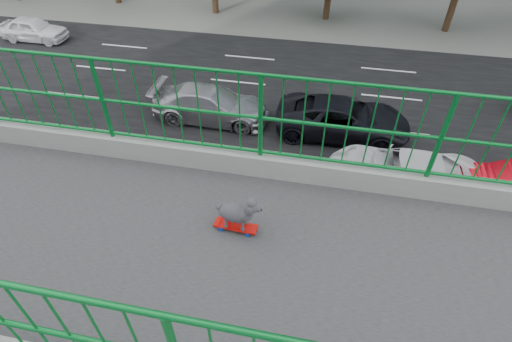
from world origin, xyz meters
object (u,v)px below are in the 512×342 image
Objects in this scene: car_4 at (33,29)px; car_7 at (211,104)px; car_0 at (114,197)px; car_6 at (402,174)px; skateboard at (236,226)px; poodle at (238,212)px; car_2 at (343,118)px.

car_4 is 0.78× the size of car_7.
car_0 is 0.87× the size of car_7.
car_0 reaches higher than car_7.
car_7 reaches higher than car_6.
skateboard is at bearing 46.49° from car_0.
car_0 is (-5.60, -5.92, -6.50)m from poodle.
poodle is 26.47m from car_4.
car_7 is at bearing -156.28° from poodle.
poodle reaches higher than skateboard.
car_0 is (-5.60, -5.90, -6.25)m from skateboard.
car_6 is 8.85m from car_7.
car_0 is 9.91m from car_2.
car_2 is 20.52m from car_4.
poodle is at bearing 46.62° from car_0.
car_7 is at bearing -111.21° from car_6.
skateboard reaches higher than car_2.
poodle reaches higher than car_0.
poodle reaches higher than car_6.
car_4 is at bearing 64.66° from car_7.
skateboard is 0.25m from poodle.
poodle reaches higher than car_7.
poodle is 0.11× the size of car_0.
car_7 is at bearing -156.39° from skateboard.
car_2 reaches higher than car_0.
skateboard reaches higher than car_6.
car_4 is at bearing -132.05° from skateboard.
poodle is 0.12× the size of car_4.
car_4 is 14.95m from car_7.
car_7 is at bearing 90.00° from car_2.
poodle is 11.63m from car_6.
car_4 is (-18.40, -17.85, -6.58)m from poodle.
car_2 reaches higher than car_7.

